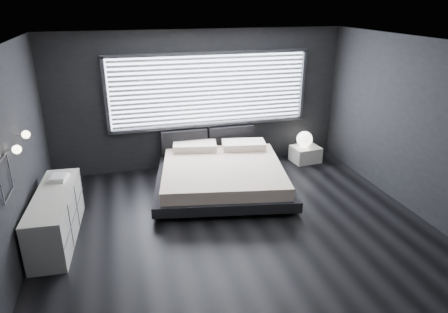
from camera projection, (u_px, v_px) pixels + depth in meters
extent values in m
plane|color=black|center=(238.00, 230.00, 6.19)|extent=(6.00, 6.00, 0.00)
plane|color=white|center=(241.00, 44.00, 5.15)|extent=(6.00, 6.00, 0.00)
cube|color=black|center=(200.00, 100.00, 8.14)|extent=(6.00, 0.04, 2.80)
cube|color=black|center=(340.00, 259.00, 3.20)|extent=(6.00, 0.04, 2.80)
cube|color=black|center=(8.00, 167.00, 4.95)|extent=(0.04, 5.50, 2.80)
cube|color=black|center=(418.00, 129.00, 6.39)|extent=(0.04, 5.50, 2.80)
cube|color=white|center=(210.00, 90.00, 8.09)|extent=(4.00, 0.02, 1.38)
cube|color=#47474C|center=(105.00, 96.00, 7.57)|extent=(0.06, 0.08, 1.48)
cube|color=#47474C|center=(302.00, 85.00, 8.55)|extent=(0.06, 0.08, 1.48)
cube|color=#47474C|center=(209.00, 53.00, 7.79)|extent=(4.14, 0.08, 0.06)
cube|color=#47474C|center=(210.00, 125.00, 8.33)|extent=(4.14, 0.08, 0.06)
cube|color=silver|center=(210.00, 91.00, 8.03)|extent=(3.94, 0.03, 1.32)
cube|color=black|center=(184.00, 142.00, 8.26)|extent=(0.96, 0.16, 0.52)
cube|color=black|center=(231.00, 138.00, 8.50)|extent=(0.96, 0.16, 0.52)
cylinder|color=silver|center=(11.00, 150.00, 4.93)|extent=(0.10, 0.02, 0.02)
sphere|color=#FFE5B7|center=(17.00, 149.00, 4.95)|extent=(0.11, 0.11, 0.11)
cylinder|color=silver|center=(20.00, 135.00, 5.47)|extent=(0.10, 0.02, 0.02)
sphere|color=#FFE5B7|center=(26.00, 135.00, 5.49)|extent=(0.11, 0.11, 0.11)
cube|color=#47474C|center=(1.00, 160.00, 4.61)|extent=(0.01, 0.46, 0.02)
cube|color=#47474C|center=(9.00, 195.00, 4.78)|extent=(0.01, 0.46, 0.02)
cube|color=#47474C|center=(10.00, 170.00, 4.90)|extent=(0.01, 0.02, 0.46)
cube|color=#47474C|center=(1.00, 186.00, 4.49)|extent=(0.01, 0.02, 0.46)
cube|color=black|center=(163.00, 214.00, 6.55)|extent=(0.15, 0.15, 0.09)
cube|color=black|center=(289.00, 209.00, 6.70)|extent=(0.15, 0.15, 0.09)
cube|color=black|center=(169.00, 169.00, 8.28)|extent=(0.15, 0.15, 0.09)
cube|color=black|center=(269.00, 166.00, 8.44)|extent=(0.15, 0.15, 0.09)
cube|color=black|center=(223.00, 180.00, 7.44)|extent=(2.81, 2.72, 0.18)
cube|color=beige|center=(223.00, 171.00, 7.37)|extent=(2.52, 2.52, 0.22)
cube|color=beige|center=(195.00, 146.00, 8.06)|extent=(0.93, 0.61, 0.14)
cube|color=beige|center=(244.00, 145.00, 8.14)|extent=(0.93, 0.61, 0.14)
cube|color=silver|center=(305.00, 154.00, 8.73)|extent=(0.62, 0.53, 0.34)
sphere|color=white|center=(305.00, 139.00, 8.63)|extent=(0.34, 0.34, 0.34)
cube|color=silver|center=(56.00, 216.00, 5.86)|extent=(0.62, 1.85, 0.73)
cube|color=#47474C|center=(75.00, 214.00, 5.91)|extent=(0.12, 1.80, 0.71)
cube|color=white|center=(58.00, 178.00, 6.18)|extent=(0.32, 0.38, 0.04)
cube|color=white|center=(59.00, 177.00, 6.16)|extent=(0.25, 0.32, 0.03)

